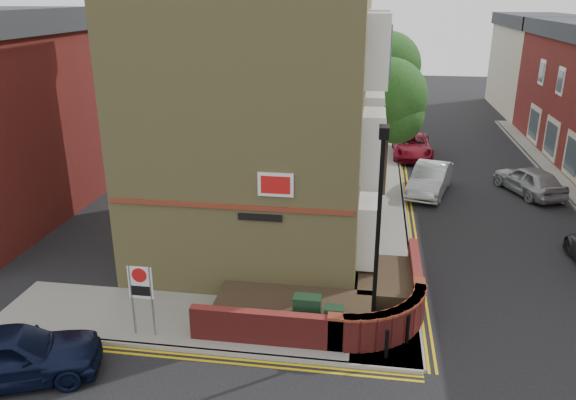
{
  "coord_description": "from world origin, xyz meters",
  "views": [
    {
      "loc": [
        1.29,
        -12.87,
        9.53
      ],
      "look_at": [
        -1.28,
        4.0,
        3.26
      ],
      "focal_mm": 35.0,
      "sensor_mm": 36.0,
      "label": 1
    }
  ],
  "objects_px": {
    "lamppost": "(378,238)",
    "zone_sign": "(141,288)",
    "utility_cabinet_large": "(307,315)",
    "navy_hatchback": "(10,355)",
    "silver_car_near": "(430,179)"
  },
  "relations": [
    {
      "from": "lamppost",
      "to": "zone_sign",
      "type": "height_order",
      "value": "lamppost"
    },
    {
      "from": "utility_cabinet_large",
      "to": "navy_hatchback",
      "type": "distance_m",
      "value": 8.02
    },
    {
      "from": "utility_cabinet_large",
      "to": "navy_hatchback",
      "type": "height_order",
      "value": "navy_hatchback"
    },
    {
      "from": "lamppost",
      "to": "utility_cabinet_large",
      "type": "relative_size",
      "value": 5.25
    },
    {
      "from": "lamppost",
      "to": "silver_car_near",
      "type": "relative_size",
      "value": 1.38
    },
    {
      "from": "lamppost",
      "to": "utility_cabinet_large",
      "type": "distance_m",
      "value": 3.24
    },
    {
      "from": "silver_car_near",
      "to": "zone_sign",
      "type": "bearing_deg",
      "value": -107.79
    },
    {
      "from": "utility_cabinet_large",
      "to": "zone_sign",
      "type": "bearing_deg",
      "value": -170.31
    },
    {
      "from": "utility_cabinet_large",
      "to": "zone_sign",
      "type": "xyz_separation_m",
      "value": [
        -4.7,
        -0.8,
        0.92
      ]
    },
    {
      "from": "navy_hatchback",
      "to": "zone_sign",
      "type": "bearing_deg",
      "value": -70.09
    },
    {
      "from": "zone_sign",
      "to": "navy_hatchback",
      "type": "bearing_deg",
      "value": -138.15
    },
    {
      "from": "navy_hatchback",
      "to": "silver_car_near",
      "type": "distance_m",
      "value": 20.61
    },
    {
      "from": "navy_hatchback",
      "to": "silver_car_near",
      "type": "xyz_separation_m",
      "value": [
        12.0,
        16.75,
        -0.02
      ]
    },
    {
      "from": "lamppost",
      "to": "navy_hatchback",
      "type": "distance_m",
      "value": 10.09
    },
    {
      "from": "zone_sign",
      "to": "silver_car_near",
      "type": "distance_m",
      "value": 17.16
    }
  ]
}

